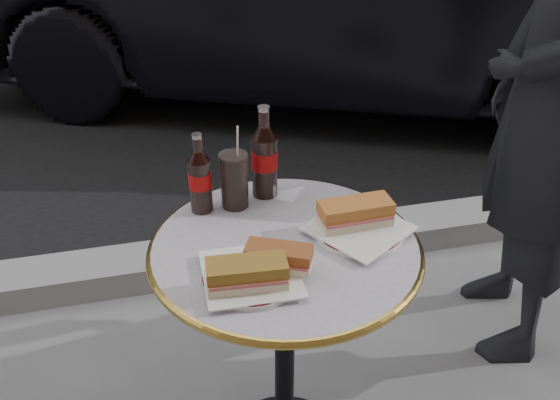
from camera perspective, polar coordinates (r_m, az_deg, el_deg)
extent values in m
cube|color=black|center=(6.31, -11.16, 16.70)|extent=(40.00, 8.00, 0.00)
cube|color=gray|center=(2.52, -4.58, -5.13)|extent=(40.00, 0.20, 0.12)
cylinder|color=silver|center=(1.31, -2.67, -7.01)|extent=(0.25, 0.25, 0.01)
cylinder|color=white|center=(1.45, 7.19, -2.81)|extent=(0.27, 0.27, 0.01)
cube|color=olive|center=(1.26, -3.04, -6.87)|extent=(0.17, 0.09, 0.06)
cube|color=brown|center=(1.31, -0.11, -5.34)|extent=(0.15, 0.12, 0.05)
cube|color=#B76B2E|center=(1.45, 6.90, -1.32)|extent=(0.17, 0.08, 0.06)
cylinder|color=black|center=(1.51, -4.21, 1.82)|extent=(0.08, 0.08, 0.14)
imported|color=black|center=(1.98, 23.87, 8.52)|extent=(0.56, 0.72, 1.73)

